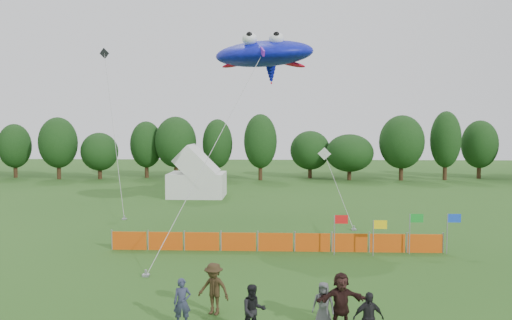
{
  "coord_description": "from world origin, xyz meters",
  "views": [
    {
      "loc": [
        0.93,
        -17.14,
        6.85
      ],
      "look_at": [
        0.0,
        6.0,
        5.2
      ],
      "focal_mm": 35.0,
      "sensor_mm": 36.0,
      "label": 1
    }
  ],
  "objects_px": {
    "tent_left": "(199,175)",
    "tent_right": "(197,177)",
    "spectator_e": "(323,305)",
    "spectator_b": "(253,311)",
    "spectator_c": "(214,289)",
    "spectator_d": "(368,319)",
    "barrier_fence": "(275,242)",
    "stingray_kite": "(264,55)",
    "spectator_f": "(341,300)",
    "spectator_a": "(182,302)"
  },
  "relations": [
    {
      "from": "spectator_e",
      "to": "spectator_f",
      "type": "distance_m",
      "value": 0.62
    },
    {
      "from": "spectator_b",
      "to": "stingray_kite",
      "type": "relative_size",
      "value": 0.08
    },
    {
      "from": "spectator_f",
      "to": "stingray_kite",
      "type": "height_order",
      "value": "stingray_kite"
    },
    {
      "from": "spectator_e",
      "to": "spectator_d",
      "type": "bearing_deg",
      "value": -31.15
    },
    {
      "from": "tent_right",
      "to": "spectator_a",
      "type": "height_order",
      "value": "tent_right"
    },
    {
      "from": "tent_left",
      "to": "spectator_c",
      "type": "height_order",
      "value": "tent_left"
    },
    {
      "from": "tent_right",
      "to": "spectator_a",
      "type": "distance_m",
      "value": 30.66
    },
    {
      "from": "spectator_a",
      "to": "tent_right",
      "type": "bearing_deg",
      "value": 88.71
    },
    {
      "from": "spectator_c",
      "to": "spectator_a",
      "type": "bearing_deg",
      "value": -109.14
    },
    {
      "from": "spectator_c",
      "to": "spectator_e",
      "type": "distance_m",
      "value": 3.98
    },
    {
      "from": "tent_left",
      "to": "spectator_b",
      "type": "distance_m",
      "value": 34.95
    },
    {
      "from": "spectator_a",
      "to": "spectator_c",
      "type": "height_order",
      "value": "spectator_c"
    },
    {
      "from": "spectator_c",
      "to": "tent_left",
      "type": "bearing_deg",
      "value": 120.64
    },
    {
      "from": "spectator_d",
      "to": "spectator_f",
      "type": "relative_size",
      "value": 0.89
    },
    {
      "from": "stingray_kite",
      "to": "spectator_b",
      "type": "bearing_deg",
      "value": -89.67
    },
    {
      "from": "tent_left",
      "to": "spectator_d",
      "type": "relative_size",
      "value": 2.28
    },
    {
      "from": "spectator_d",
      "to": "tent_right",
      "type": "bearing_deg",
      "value": 98.28
    },
    {
      "from": "spectator_a",
      "to": "spectator_c",
      "type": "xyz_separation_m",
      "value": [
        0.94,
        1.11,
        0.12
      ]
    },
    {
      "from": "spectator_f",
      "to": "spectator_a",
      "type": "bearing_deg",
      "value": 173.29
    },
    {
      "from": "spectator_f",
      "to": "stingray_kite",
      "type": "bearing_deg",
      "value": 92.23
    },
    {
      "from": "tent_left",
      "to": "spectator_b",
      "type": "relative_size",
      "value": 2.25
    },
    {
      "from": "spectator_b",
      "to": "spectator_f",
      "type": "xyz_separation_m",
      "value": [
        2.92,
        0.83,
        0.09
      ]
    },
    {
      "from": "spectator_e",
      "to": "spectator_b",
      "type": "bearing_deg",
      "value": -142.49
    },
    {
      "from": "tent_right",
      "to": "spectator_d",
      "type": "height_order",
      "value": "tent_right"
    },
    {
      "from": "spectator_b",
      "to": "stingray_kite",
      "type": "distance_m",
      "value": 21.57
    },
    {
      "from": "stingray_kite",
      "to": "spectator_e",
      "type": "bearing_deg",
      "value": -82.21
    },
    {
      "from": "spectator_b",
      "to": "spectator_d",
      "type": "bearing_deg",
      "value": -22.84
    },
    {
      "from": "tent_right",
      "to": "spectator_d",
      "type": "relative_size",
      "value": 3.14
    },
    {
      "from": "spectator_a",
      "to": "spectator_f",
      "type": "height_order",
      "value": "spectator_f"
    },
    {
      "from": "barrier_fence",
      "to": "spectator_d",
      "type": "bearing_deg",
      "value": -75.76
    },
    {
      "from": "spectator_a",
      "to": "spectator_e",
      "type": "distance_m",
      "value": 4.79
    },
    {
      "from": "tent_left",
      "to": "barrier_fence",
      "type": "height_order",
      "value": "tent_left"
    },
    {
      "from": "barrier_fence",
      "to": "spectator_f",
      "type": "height_order",
      "value": "spectator_f"
    },
    {
      "from": "spectator_a",
      "to": "spectator_c",
      "type": "distance_m",
      "value": 1.46
    },
    {
      "from": "spectator_a",
      "to": "stingray_kite",
      "type": "xyz_separation_m",
      "value": [
        2.35,
        17.96,
        10.74
      ]
    },
    {
      "from": "spectator_b",
      "to": "spectator_f",
      "type": "distance_m",
      "value": 3.03
    },
    {
      "from": "spectator_e",
      "to": "spectator_a",
      "type": "bearing_deg",
      "value": -162.01
    },
    {
      "from": "barrier_fence",
      "to": "spectator_b",
      "type": "height_order",
      "value": "spectator_b"
    },
    {
      "from": "tent_left",
      "to": "tent_right",
      "type": "xyz_separation_m",
      "value": [
        0.29,
        -3.12,
        0.17
      ]
    },
    {
      "from": "tent_right",
      "to": "spectator_c",
      "type": "xyz_separation_m",
      "value": [
        5.24,
        -29.22,
        -0.95
      ]
    },
    {
      "from": "stingray_kite",
      "to": "tent_right",
      "type": "bearing_deg",
      "value": 118.26
    },
    {
      "from": "spectator_a",
      "to": "spectator_e",
      "type": "height_order",
      "value": "spectator_a"
    },
    {
      "from": "tent_left",
      "to": "tent_right",
      "type": "bearing_deg",
      "value": -84.77
    },
    {
      "from": "spectator_f",
      "to": "stingray_kite",
      "type": "distance_m",
      "value": 21.03
    },
    {
      "from": "spectator_c",
      "to": "spectator_d",
      "type": "distance_m",
      "value": 5.62
    },
    {
      "from": "barrier_fence",
      "to": "tent_left",
      "type": "bearing_deg",
      "value": 108.39
    },
    {
      "from": "spectator_d",
      "to": "spectator_c",
      "type": "bearing_deg",
      "value": 145.49
    },
    {
      "from": "tent_left",
      "to": "spectator_e",
      "type": "bearing_deg",
      "value": -74.28
    },
    {
      "from": "spectator_b",
      "to": "tent_right",
      "type": "bearing_deg",
      "value": 86.84
    },
    {
      "from": "tent_left",
      "to": "spectator_c",
      "type": "xyz_separation_m",
      "value": [
        5.53,
        -32.35,
        -0.78
      ]
    }
  ]
}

